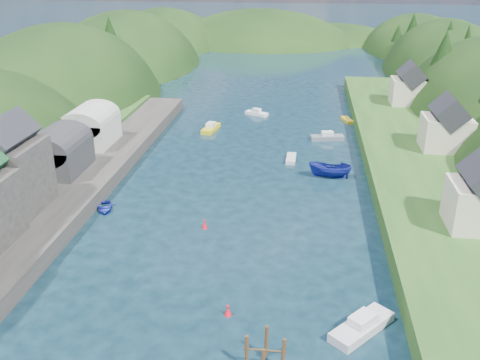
# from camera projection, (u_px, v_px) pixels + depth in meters

# --- Properties ---
(ground) EXTENTS (600.00, 600.00, 0.00)m
(ground) POSITION_uv_depth(u_px,v_px,m) (256.00, 151.00, 88.00)
(ground) COLOR black
(ground) RESTS_ON ground
(hillside_left) EXTENTS (44.00, 245.56, 52.00)m
(hillside_left) POSITION_uv_depth(u_px,v_px,m) (66.00, 139.00, 119.09)
(hillside_left) COLOR black
(hillside_left) RESTS_ON ground
(far_hills) EXTENTS (103.00, 68.00, 44.00)m
(far_hills) POSITION_uv_depth(u_px,v_px,m) (290.00, 70.00, 205.48)
(far_hills) COLOR black
(far_hills) RESTS_ON ground
(hill_trees) EXTENTS (92.55, 147.34, 12.25)m
(hill_trees) POSITION_uv_depth(u_px,v_px,m) (270.00, 68.00, 95.72)
(hill_trees) COLOR black
(hill_trees) RESTS_ON ground
(quay_left) EXTENTS (12.00, 110.00, 2.00)m
(quay_left) POSITION_uv_depth(u_px,v_px,m) (30.00, 220.00, 62.89)
(quay_left) COLOR #2D2B28
(quay_left) RESTS_ON ground
(boat_sheds) EXTENTS (7.00, 21.00, 7.50)m
(boat_sheds) POSITION_uv_depth(u_px,v_px,m) (75.00, 135.00, 78.84)
(boat_sheds) COLOR #2D2D30
(boat_sheds) RESTS_ON quay_left
(terrace_right) EXTENTS (16.00, 120.00, 2.40)m
(terrace_right) POSITION_uv_depth(u_px,v_px,m) (426.00, 174.00, 75.55)
(terrace_right) COLOR #234719
(terrace_right) RESTS_ON ground
(right_bank_cottages) EXTENTS (9.00, 59.24, 8.41)m
(right_bank_cottages) POSITION_uv_depth(u_px,v_px,m) (439.00, 126.00, 81.03)
(right_bank_cottages) COLOR beige
(right_bank_cottages) RESTS_ON terrace_right
(piling_cluster_far) EXTENTS (3.37, 3.13, 3.51)m
(piling_cluster_far) POSITION_uv_depth(u_px,v_px,m) (265.00, 356.00, 41.22)
(piling_cluster_far) COLOR #382314
(piling_cluster_far) RESTS_ON ground
(channel_buoy_near) EXTENTS (0.70, 0.70, 1.10)m
(channel_buoy_near) POSITION_uv_depth(u_px,v_px,m) (228.00, 311.00, 47.66)
(channel_buoy_near) COLOR red
(channel_buoy_near) RESTS_ON ground
(channel_buoy_far) EXTENTS (0.70, 0.70, 1.10)m
(channel_buoy_far) POSITION_uv_depth(u_px,v_px,m) (205.00, 224.00, 62.96)
(channel_buoy_far) COLOR red
(channel_buoy_far) RESTS_ON ground
(moored_boats) EXTENTS (36.07, 91.77, 2.38)m
(moored_boats) POSITION_uv_depth(u_px,v_px,m) (251.00, 228.00, 61.67)
(moored_boats) COLOR silver
(moored_boats) RESTS_ON ground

